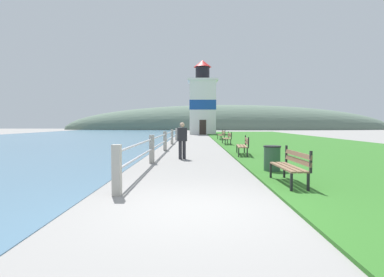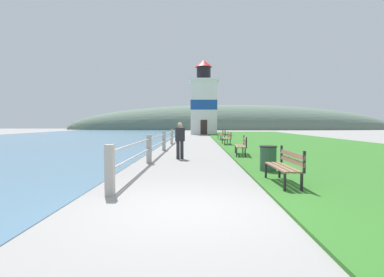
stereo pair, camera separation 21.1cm
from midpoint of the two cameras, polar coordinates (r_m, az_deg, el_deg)
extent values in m
plane|color=gray|center=(5.50, -0.64, -13.33)|extent=(160.00, 160.00, 0.00)
cube|color=#2D6623|center=(25.51, 17.90, -0.61)|extent=(12.00, 57.01, 0.06)
cube|color=#476B84|center=(28.25, -30.07, -0.58)|extent=(24.00, 91.22, 0.01)
cube|color=#A8A399|center=(6.60, -15.01, -5.85)|extent=(0.18, 0.18, 1.09)
cube|color=#A8A399|center=(11.68, -8.17, -2.00)|extent=(0.18, 0.18, 1.09)
cube|color=#A8A399|center=(16.84, -5.51, -0.48)|extent=(0.18, 0.18, 1.09)
cube|color=#A8A399|center=(22.03, -4.10, 0.33)|extent=(0.18, 0.18, 1.09)
cube|color=#A8A399|center=(27.23, -3.23, 0.83)|extent=(0.18, 0.18, 1.09)
cube|color=#A8A399|center=(32.44, -2.63, 1.17)|extent=(0.18, 0.18, 1.09)
cube|color=#A8A399|center=(37.64, -2.21, 1.41)|extent=(0.18, 0.18, 1.09)
cylinder|color=#B2B2B7|center=(22.02, -4.10, 1.32)|extent=(0.06, 31.31, 0.06)
cylinder|color=#B2B2B7|center=(22.03, -4.10, 0.33)|extent=(0.06, 31.31, 0.06)
cube|color=brown|center=(7.64, 15.97, -5.24)|extent=(0.16, 1.66, 0.04)
cube|color=brown|center=(7.69, 17.02, -5.21)|extent=(0.16, 1.66, 0.04)
cube|color=brown|center=(7.73, 18.05, -5.18)|extent=(0.16, 1.66, 0.04)
cube|color=brown|center=(7.72, 18.70, -2.83)|extent=(0.10, 1.65, 0.11)
cube|color=brown|center=(7.74, 18.68, -3.99)|extent=(0.10, 1.65, 0.11)
cube|color=black|center=(6.92, 17.59, -8.17)|extent=(0.05, 0.05, 0.45)
cube|color=black|center=(8.43, 14.09, -6.14)|extent=(0.05, 0.05, 0.45)
cube|color=black|center=(7.04, 20.47, -8.03)|extent=(0.05, 0.05, 0.45)
cube|color=black|center=(8.53, 16.50, -6.06)|extent=(0.05, 0.05, 0.45)
cube|color=black|center=(6.99, 20.91, -4.22)|extent=(0.05, 0.05, 0.49)
cube|color=black|center=(8.49, 16.87, -2.92)|extent=(0.05, 0.05, 0.49)
cube|color=brown|center=(14.20, 8.46, -1.43)|extent=(0.31, 1.95, 0.04)
cube|color=brown|center=(14.21, 9.05, -1.43)|extent=(0.31, 1.95, 0.04)
cube|color=brown|center=(14.21, 9.64, -1.43)|extent=(0.31, 1.95, 0.04)
cube|color=brown|center=(14.20, 10.00, -0.16)|extent=(0.25, 1.95, 0.11)
cube|color=brown|center=(14.21, 9.99, -0.79)|extent=(0.25, 1.95, 0.11)
cube|color=black|center=(13.27, 8.45, -2.79)|extent=(0.05, 0.05, 0.45)
cube|color=black|center=(15.17, 8.16, -2.08)|extent=(0.05, 0.05, 0.45)
cube|color=black|center=(13.29, 10.04, -2.80)|extent=(0.05, 0.05, 0.45)
cube|color=black|center=(15.18, 9.56, -2.09)|extent=(0.05, 0.05, 0.45)
cube|color=black|center=(13.26, 10.27, -0.78)|extent=(0.05, 0.05, 0.49)
cube|color=black|center=(15.15, 9.76, -0.32)|extent=(0.05, 0.05, 0.49)
cube|color=brown|center=(21.18, 5.91, 0.01)|extent=(0.13, 1.80, 0.04)
cube|color=brown|center=(21.19, 6.30, 0.01)|extent=(0.13, 1.80, 0.04)
cube|color=brown|center=(21.21, 6.69, 0.01)|extent=(0.13, 1.80, 0.04)
cube|color=brown|center=(21.21, 6.93, 0.87)|extent=(0.07, 1.80, 0.11)
cube|color=brown|center=(21.21, 6.93, 0.45)|extent=(0.07, 1.80, 0.11)
cube|color=black|center=(20.32, 6.05, -0.80)|extent=(0.05, 0.05, 0.45)
cube|color=black|center=(22.05, 5.57, -0.51)|extent=(0.05, 0.05, 0.45)
cube|color=black|center=(20.37, 7.09, -0.80)|extent=(0.05, 0.05, 0.45)
cube|color=black|center=(22.09, 6.52, -0.51)|extent=(0.05, 0.05, 0.45)
cube|color=black|center=(20.35, 7.23, 0.52)|extent=(0.05, 0.05, 0.49)
cube|color=black|center=(22.08, 6.65, 0.71)|extent=(0.05, 0.05, 0.49)
cube|color=brown|center=(27.06, 5.01, 0.65)|extent=(0.19, 1.94, 0.04)
cube|color=brown|center=(27.07, 5.32, 0.65)|extent=(0.19, 1.94, 0.04)
cube|color=brown|center=(27.09, 5.62, 0.65)|extent=(0.19, 1.94, 0.04)
cube|color=brown|center=(27.09, 5.81, 1.32)|extent=(0.13, 1.94, 0.11)
cube|color=brown|center=(27.10, 5.81, 0.99)|extent=(0.13, 1.94, 0.11)
cube|color=black|center=(26.13, 5.17, 0.03)|extent=(0.05, 0.05, 0.45)
cube|color=black|center=(28.00, 4.70, 0.22)|extent=(0.05, 0.05, 0.45)
cube|color=black|center=(26.17, 5.97, 0.03)|extent=(0.05, 0.05, 0.45)
cube|color=black|center=(28.05, 5.45, 0.23)|extent=(0.05, 0.05, 0.45)
cube|color=black|center=(26.16, 6.08, 1.06)|extent=(0.05, 0.05, 0.49)
cube|color=black|center=(28.03, 5.55, 1.18)|extent=(0.05, 0.05, 0.49)
cube|color=white|center=(42.30, 1.87, 5.82)|extent=(3.57, 3.57, 7.35)
cube|color=#194799|center=(42.32, 1.87, 6.32)|extent=(3.61, 3.61, 1.32)
cube|color=white|center=(42.66, 1.87, 10.93)|extent=(4.11, 4.11, 0.25)
cylinder|color=black|center=(42.81, 1.88, 12.26)|extent=(1.96, 1.96, 1.77)
cone|color=red|center=(43.05, 1.88, 14.06)|extent=(2.45, 2.45, 0.97)
cube|color=#332823|center=(40.44, 1.92, 2.16)|extent=(0.90, 0.06, 2.00)
cylinder|color=#28282D|center=(12.85, -2.71, -2.24)|extent=(0.14, 0.14, 0.77)
cylinder|color=#28282D|center=(12.89, -1.96, -2.22)|extent=(0.14, 0.14, 0.77)
cube|color=#232328|center=(12.83, -2.34, 0.76)|extent=(0.43, 0.31, 0.58)
sphere|color=tan|center=(12.82, -2.34, 2.60)|extent=(0.21, 0.21, 0.21)
cylinder|color=#2D5138|center=(9.65, 14.41, -3.96)|extent=(0.50, 0.50, 0.80)
cylinder|color=black|center=(9.61, 14.44, -1.47)|extent=(0.54, 0.54, 0.04)
ellipsoid|color=#566B5B|center=(73.73, 6.61, 1.71)|extent=(80.00, 16.00, 12.00)
camera|label=1|loc=(0.11, -90.25, -0.01)|focal=28.00mm
camera|label=2|loc=(0.11, 89.75, 0.01)|focal=28.00mm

